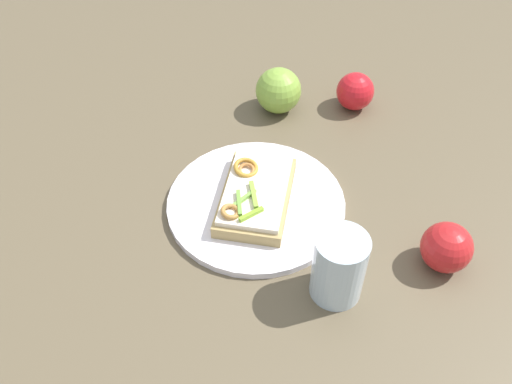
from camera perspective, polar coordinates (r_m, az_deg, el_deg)
name	(u,v)px	position (r m, az deg, el deg)	size (l,w,h in m)	color
ground_plane	(256,206)	(0.86, 0.00, -1.46)	(2.00, 2.00, 0.00)	brown
plate	(256,204)	(0.86, 0.00, -1.20)	(0.27, 0.27, 0.01)	white
sandwich	(255,194)	(0.84, -0.07, -0.24)	(0.19, 0.16, 0.04)	tan
apple_0	(447,247)	(0.81, 18.93, -5.39)	(0.07, 0.07, 0.07)	red
apple_1	(353,91)	(1.04, 9.92, 10.20)	(0.07, 0.07, 0.07)	red
apple_2	(278,91)	(1.02, 2.31, 10.34)	(0.08, 0.08, 0.08)	#7FA83C
drinking_glass	(339,267)	(0.73, 8.47, -7.59)	(0.07, 0.07, 0.10)	silver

